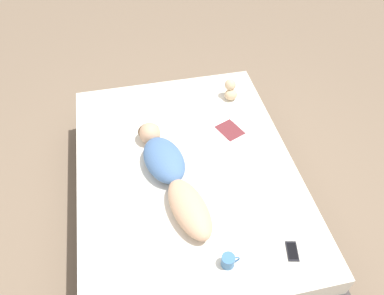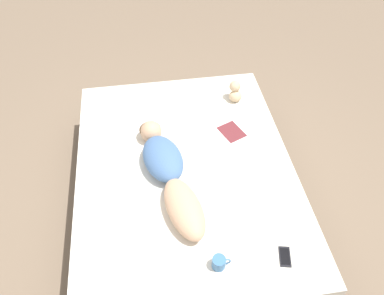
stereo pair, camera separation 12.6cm
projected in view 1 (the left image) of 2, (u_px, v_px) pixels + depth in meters
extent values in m
plane|color=#7A6651|center=(187.00, 204.00, 3.39)|extent=(12.00, 12.00, 0.00)
cube|color=#383333|center=(187.00, 194.00, 3.27)|extent=(1.79, 2.34, 0.32)
cube|color=silver|center=(187.00, 175.00, 3.08)|extent=(1.73, 2.28, 0.21)
ellipsoid|color=tan|center=(189.00, 208.00, 2.65)|extent=(0.35, 0.59, 0.16)
ellipsoid|color=#476B9E|center=(164.00, 160.00, 2.94)|extent=(0.40, 0.54, 0.18)
ellipsoid|color=#472D19|center=(149.00, 131.00, 3.15)|extent=(0.22, 0.21, 0.10)
sphere|color=tan|center=(150.00, 133.00, 3.14)|extent=(0.18, 0.18, 0.18)
cube|color=white|center=(205.00, 143.00, 3.18)|extent=(0.37, 0.40, 0.01)
cube|color=white|center=(230.00, 130.00, 3.29)|extent=(0.37, 0.40, 0.01)
cube|color=maroon|center=(230.00, 130.00, 3.28)|extent=(0.25, 0.27, 0.00)
cylinder|color=teal|center=(228.00, 261.00, 2.42)|extent=(0.09, 0.09, 0.09)
cylinder|color=black|center=(228.00, 258.00, 2.39)|extent=(0.08, 0.08, 0.01)
torus|color=teal|center=(235.00, 259.00, 2.42)|extent=(0.06, 0.01, 0.06)
cube|color=black|center=(292.00, 251.00, 2.51)|extent=(0.10, 0.16, 0.01)
cube|color=black|center=(292.00, 251.00, 2.50)|extent=(0.08, 0.13, 0.00)
ellipsoid|color=#D1B289|center=(231.00, 95.00, 3.54)|extent=(0.12, 0.11, 0.10)
sphere|color=#D1B289|center=(230.00, 85.00, 3.51)|extent=(0.11, 0.11, 0.11)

